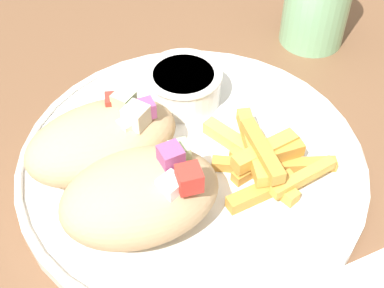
{
  "coord_description": "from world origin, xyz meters",
  "views": [
    {
      "loc": [
        -0.11,
        -0.33,
        1.13
      ],
      "look_at": [
        -0.02,
        -0.05,
        0.8
      ],
      "focal_mm": 50.0,
      "sensor_mm": 36.0,
      "label": 1
    }
  ],
  "objects": [
    {
      "name": "table",
      "position": [
        0.0,
        0.0,
        0.7
      ],
      "size": [
        1.5,
        1.5,
        0.76
      ],
      "color": "brown",
      "rests_on": "ground_plane"
    },
    {
      "name": "plate",
      "position": [
        -0.02,
        -0.05,
        0.77
      ],
      "size": [
        0.3,
        0.3,
        0.02
      ],
      "color": "white",
      "rests_on": "table"
    },
    {
      "name": "pita_sandwich_near",
      "position": [
        -0.07,
        -0.09,
        0.81
      ],
      "size": [
        0.12,
        0.09,
        0.07
      ],
      "rotation": [
        0.0,
        0.0,
        0.04
      ],
      "color": "tan",
      "rests_on": "plate"
    },
    {
      "name": "pita_sandwich_far",
      "position": [
        -0.09,
        -0.03,
        0.81
      ],
      "size": [
        0.14,
        0.09,
        0.06
      ],
      "rotation": [
        0.0,
        0.0,
        0.14
      ],
      "color": "tan",
      "rests_on": "plate"
    },
    {
      "name": "fries_pile",
      "position": [
        0.04,
        -0.07,
        0.79
      ],
      "size": [
        0.1,
        0.11,
        0.03
      ],
      "color": "#E5B251",
      "rests_on": "plate"
    },
    {
      "name": "sauce_ramekin",
      "position": [
        0.0,
        0.03,
        0.8
      ],
      "size": [
        0.07,
        0.07,
        0.03
      ],
      "color": "white",
      "rests_on": "plate"
    },
    {
      "name": "water_glass",
      "position": [
        0.17,
        0.1,
        0.81
      ],
      "size": [
        0.07,
        0.07,
        0.11
      ],
      "color": "#8CCC93",
      "rests_on": "table"
    }
  ]
}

